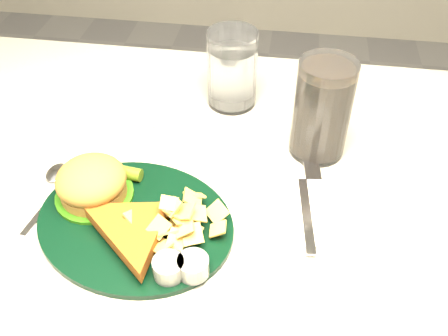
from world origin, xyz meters
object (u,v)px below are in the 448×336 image
(water_glass, at_px, (232,69))
(dinner_plate, at_px, (133,209))
(table, at_px, (206,325))
(cola_glass, at_px, (322,110))
(fork_napkin, at_px, (307,209))

(water_glass, bearing_deg, dinner_plate, -106.14)
(table, bearing_deg, cola_glass, 35.59)
(table, relative_size, fork_napkin, 6.59)
(table, height_order, water_glass, water_glass)
(cola_glass, height_order, fork_napkin, cola_glass)
(fork_napkin, bearing_deg, water_glass, 112.53)
(table, xyz_separation_m, dinner_plate, (-0.07, -0.08, 0.41))
(water_glass, relative_size, fork_napkin, 0.74)
(cola_glass, distance_m, fork_napkin, 0.16)
(cola_glass, bearing_deg, water_glass, 143.35)
(dinner_plate, bearing_deg, cola_glass, 56.16)
(table, relative_size, water_glass, 8.86)
(cola_glass, relative_size, fork_napkin, 0.87)
(water_glass, height_order, fork_napkin, water_glass)
(dinner_plate, relative_size, cola_glass, 1.75)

